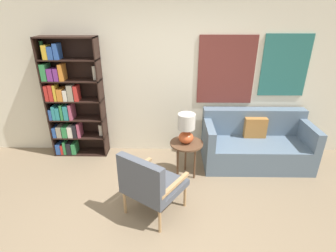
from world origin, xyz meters
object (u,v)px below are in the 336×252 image
side_table (186,147)px  bookshelf (69,102)px  table_lamp (186,127)px  armchair (149,182)px  couch (255,144)px

side_table → bookshelf: bearing=160.8°
bookshelf → table_lamp: bearing=-19.1°
bookshelf → armchair: bearing=-46.6°
armchair → table_lamp: (0.48, 0.87, 0.33)m
armchair → side_table: armchair is taller
couch → armchair: bearing=-141.9°
armchair → table_lamp: 1.04m
armchair → table_lamp: bearing=61.1°
table_lamp → couch: bearing=20.0°
armchair → bookshelf: bearing=133.4°
bookshelf → side_table: bearing=-19.2°
couch → bookshelf: bearing=175.5°
table_lamp → bookshelf: bearing=160.9°
side_table → armchair: bearing=-119.6°
couch → table_lamp: (-1.17, -0.43, 0.50)m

